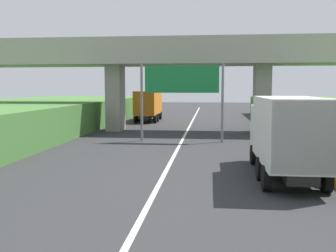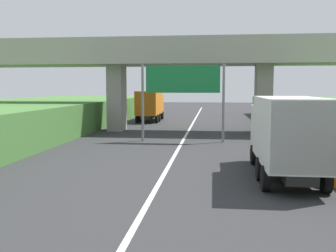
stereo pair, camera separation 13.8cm
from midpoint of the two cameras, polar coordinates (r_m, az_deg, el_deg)
lane_centre_stripe at (r=26.92m, az=1.82°, el=-2.43°), size 0.20×94.39×0.01m
overpass_bridge at (r=33.50m, az=2.76°, el=9.50°), size 40.00×4.80×7.96m
overhead_highway_sign at (r=27.00m, az=1.90°, el=6.19°), size 5.88×0.18×5.46m
truck_orange at (r=43.67m, az=-2.99°, el=3.25°), size 2.44×7.30×3.44m
truck_white at (r=16.93m, az=16.80°, el=-0.93°), size 2.44×7.30×3.44m
construction_barrel_2 at (r=16.32m, az=23.01°, el=-6.64°), size 0.57×0.57×0.90m
construction_barrel_3 at (r=20.53m, az=19.08°, el=-4.02°), size 0.57×0.57×0.90m
construction_barrel_4 at (r=24.87m, az=17.07°, el=-2.30°), size 0.57×0.57×0.90m
construction_barrel_5 at (r=29.19m, az=14.88°, el=-1.08°), size 0.57×0.57×0.90m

